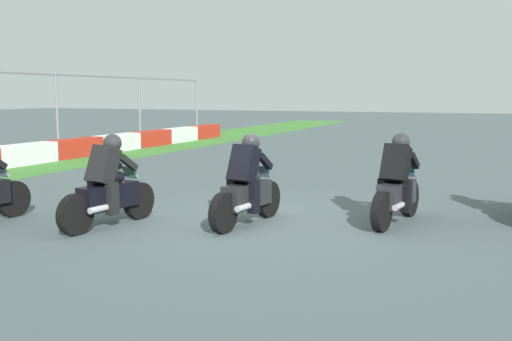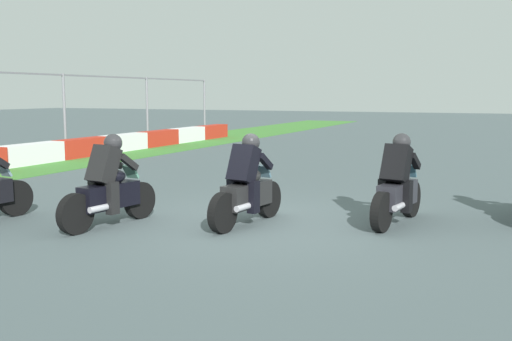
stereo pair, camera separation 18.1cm
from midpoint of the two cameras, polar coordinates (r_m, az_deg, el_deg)
ground_plane at (r=9.87m, az=0.63°, el=-5.13°), size 120.00×120.00×0.00m
rider_lane_b at (r=9.99m, az=14.15°, el=-1.57°), size 2.04×0.60×1.51m
rider_lane_c at (r=9.64m, az=-0.34°, el=-1.67°), size 2.04×0.59×1.51m
rider_lane_d at (r=9.82m, az=-13.62°, el=-1.71°), size 2.04×0.60×1.51m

